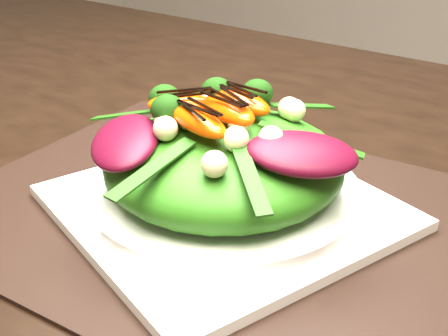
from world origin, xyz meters
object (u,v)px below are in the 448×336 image
Objects in this scene: plate_base at (224,207)px; lettuce_mound at (224,162)px; dining_table at (67,126)px; salad_bowl at (224,194)px; orange_segment at (233,107)px; placemat at (224,214)px.

plate_base is 1.26× the size of lettuce_mound.
dining_table is 0.30m from salad_bowl.
plate_base is 0.01m from salad_bowl.
orange_segment is at bearing 104.73° from lettuce_mound.
dining_table is 0.30m from placemat.
orange_segment is at bearing 104.73° from plate_base.
salad_bowl is at bearing 0.00° from lettuce_mound.
salad_bowl is (0.29, -0.08, 0.04)m from dining_table.
dining_table is 0.31m from lettuce_mound.
lettuce_mound is at bearing -75.27° from orange_segment.
orange_segment reaches higher than lettuce_mound.
dining_table is 26.27× the size of orange_segment.
dining_table is 0.30m from plate_base.
orange_segment reaches higher than salad_bowl.
dining_table reaches higher than plate_base.
placemat is at bearing -14.04° from salad_bowl.
placemat is 2.34× the size of lettuce_mound.
salad_bowl is 1.16× the size of lettuce_mound.
lettuce_mound is at bearing 0.00° from salad_bowl.
dining_table reaches higher than orange_segment.
lettuce_mound is at bearing 165.96° from placemat.
dining_table reaches higher than lettuce_mound.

